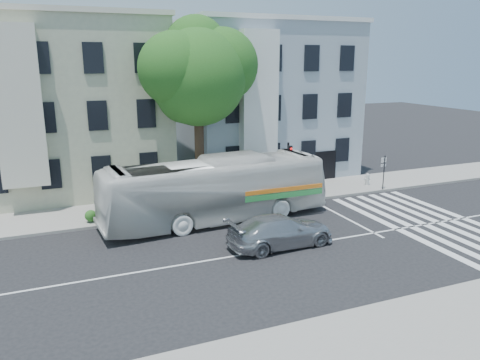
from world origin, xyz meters
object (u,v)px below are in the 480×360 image
fire_hydrant (367,179)px  traffic_signal (289,165)px  sedan (281,231)px  bus (216,190)px

fire_hydrant → traffic_signal: bearing=-167.8°
traffic_signal → fire_hydrant: size_ratio=4.67×
sedan → traffic_signal: (3.37, 5.64, 1.70)m
bus → traffic_signal: 5.14m
traffic_signal → bus: bearing=-143.7°
traffic_signal → fire_hydrant: 7.36m
bus → sedan: bearing=-165.1°
sedan → fire_hydrant: sedan is taller
bus → traffic_signal: bearing=-82.1°
fire_hydrant → sedan: bearing=-145.3°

